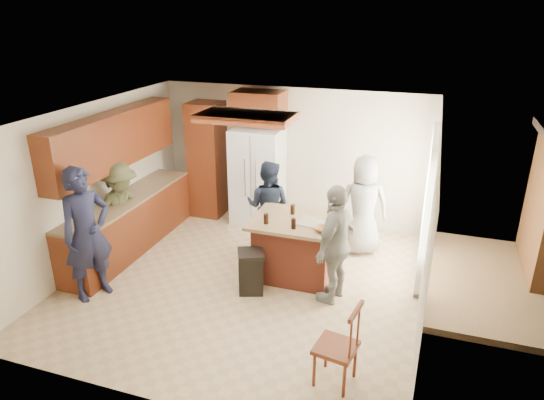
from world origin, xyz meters
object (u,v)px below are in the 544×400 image
(person_behind_left, at_px, (268,206))
(person_side_right, at_px, (336,244))
(refrigerator, at_px, (258,177))
(kitchen_island, at_px, (295,247))
(trash_bin, at_px, (251,271))
(person_behind_right, at_px, (363,205))
(spindle_chair, at_px, (338,348))
(person_front_left, at_px, (87,234))
(person_counter, at_px, (122,211))

(person_behind_left, height_order, person_side_right, person_side_right)
(refrigerator, distance_m, kitchen_island, 2.14)
(kitchen_island, bearing_deg, person_side_right, -32.18)
(refrigerator, xyz_separation_m, trash_bin, (0.74, -2.32, -0.58))
(person_behind_right, distance_m, kitchen_island, 1.42)
(person_behind_right, bearing_deg, person_side_right, 69.46)
(person_behind_left, xyz_separation_m, refrigerator, (-0.54, 1.00, 0.13))
(person_behind_left, bearing_deg, spindle_chair, 122.16)
(refrigerator, bearing_deg, person_front_left, -113.20)
(person_front_left, bearing_deg, kitchen_island, -36.21)
(person_side_right, bearing_deg, refrigerator, -123.56)
(person_counter, height_order, trash_bin, person_counter)
(person_behind_left, relative_size, kitchen_island, 1.21)
(person_counter, bearing_deg, refrigerator, -18.14)
(person_front_left, bearing_deg, person_behind_left, -16.73)
(person_side_right, relative_size, refrigerator, 0.94)
(person_behind_left, height_order, spindle_chair, person_behind_left)
(kitchen_island, bearing_deg, person_behind_right, 53.26)
(person_behind_right, distance_m, spindle_chair, 3.17)
(person_front_left, xyz_separation_m, kitchen_island, (2.55, 1.41, -0.48))
(person_counter, relative_size, refrigerator, 0.88)
(person_behind_right, height_order, refrigerator, refrigerator)
(person_behind_right, height_order, person_side_right, person_side_right)
(person_behind_left, height_order, kitchen_island, person_behind_left)
(person_front_left, distance_m, spindle_chair, 3.69)
(person_behind_left, xyz_separation_m, person_counter, (-2.15, -0.95, 0.02))
(person_behind_left, height_order, person_counter, person_counter)
(person_front_left, relative_size, trash_bin, 3.03)
(person_behind_left, xyz_separation_m, trash_bin, (0.20, -1.32, -0.46))
(person_side_right, bearing_deg, trash_bin, -66.00)
(person_behind_left, height_order, refrigerator, refrigerator)
(person_front_left, distance_m, refrigerator, 3.39)
(person_front_left, distance_m, person_behind_left, 2.83)
(person_side_right, distance_m, trash_bin, 1.29)
(person_behind_right, bearing_deg, person_behind_left, -0.44)
(person_side_right, bearing_deg, person_behind_right, -170.33)
(person_behind_right, distance_m, trash_bin, 2.21)
(person_counter, distance_m, trash_bin, 2.42)
(person_behind_right, bearing_deg, person_front_left, 21.33)
(person_side_right, xyz_separation_m, trash_bin, (-1.16, -0.19, -0.53))
(person_side_right, height_order, person_counter, person_side_right)
(person_front_left, bearing_deg, person_side_right, -48.30)
(kitchen_island, bearing_deg, trash_bin, -127.60)
(person_counter, xyz_separation_m, refrigerator, (1.60, 1.95, 0.11))
(refrigerator, bearing_deg, person_behind_left, -61.61)
(person_behind_right, xyz_separation_m, refrigerator, (-2.04, 0.60, 0.07))
(person_front_left, relative_size, person_side_right, 1.13)
(person_front_left, height_order, person_side_right, person_front_left)
(person_front_left, bearing_deg, person_behind_right, -28.44)
(person_side_right, relative_size, spindle_chair, 1.71)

